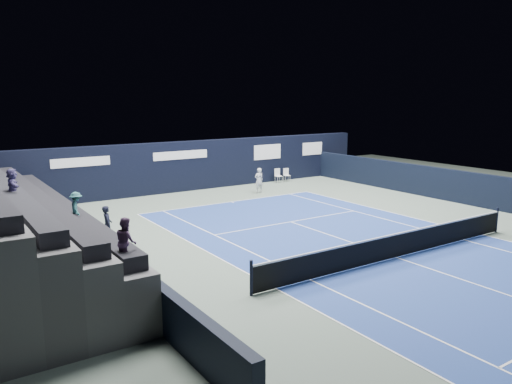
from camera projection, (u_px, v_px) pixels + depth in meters
ground at (357, 245)px, 19.99m from camera, size 48.00×48.00×0.00m
court_surface at (397, 258)px, 18.36m from camera, size 10.97×23.77×0.01m
enclosure_wall_right at (439, 183)px, 28.81m from camera, size 0.30×22.00×1.80m
folding_chair_back_a at (278, 173)px, 34.37m from camera, size 0.46×0.49×0.97m
folding_chair_back_b at (286, 174)px, 34.84m from camera, size 0.49×0.48×0.91m
line_judge_chair at (107, 242)px, 18.21m from camera, size 0.58×0.57×1.05m
line_judge at (107, 225)px, 20.06m from camera, size 0.48×0.63×1.54m
court_markings at (397, 257)px, 18.35m from camera, size 11.03×23.83×0.00m
tennis_net at (397, 244)px, 18.26m from camera, size 12.90×0.10×1.10m
back_sponsor_wall at (194, 165)px, 31.55m from camera, size 26.00×0.63×3.10m
side_barrier_left at (89, 244)px, 17.95m from camera, size 0.33×22.00×1.20m
tennis_player at (259, 180)px, 30.67m from camera, size 0.60×0.82×1.53m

